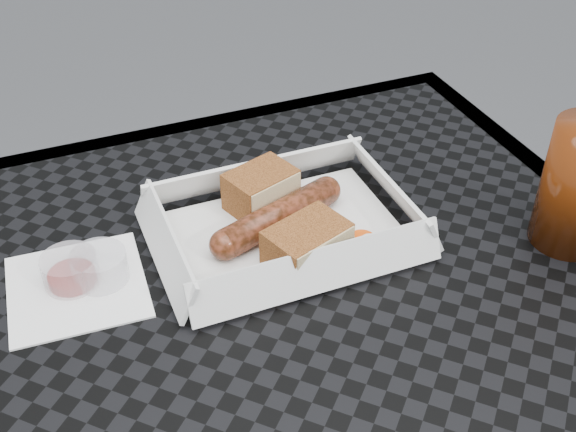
# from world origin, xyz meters

# --- Properties ---
(patio_table) EXTENTS (0.80, 0.80, 0.74)m
(patio_table) POSITION_xyz_m (0.00, 0.00, 0.67)
(patio_table) COLOR black
(patio_table) RESTS_ON ground
(food_tray) EXTENTS (0.22, 0.15, 0.00)m
(food_tray) POSITION_xyz_m (0.08, 0.15, 0.75)
(food_tray) COLOR white
(food_tray) RESTS_ON patio_table
(bratwurst) EXTENTS (0.15, 0.07, 0.03)m
(bratwurst) POSITION_xyz_m (0.08, 0.16, 0.76)
(bratwurst) COLOR maroon
(bratwurst) RESTS_ON food_tray
(bread_near) EXTENTS (0.08, 0.07, 0.04)m
(bread_near) POSITION_xyz_m (0.07, 0.20, 0.77)
(bread_near) COLOR brown
(bread_near) RESTS_ON food_tray
(bread_far) EXTENTS (0.09, 0.07, 0.04)m
(bread_far) POSITION_xyz_m (0.08, 0.10, 0.77)
(bread_far) COLOR brown
(bread_far) RESTS_ON food_tray
(veg_garnish) EXTENTS (0.03, 0.03, 0.00)m
(veg_garnish) POSITION_xyz_m (0.14, 0.10, 0.75)
(veg_garnish) COLOR #FF510B
(veg_garnish) RESTS_ON food_tray
(napkin) EXTENTS (0.13, 0.13, 0.00)m
(napkin) POSITION_xyz_m (-0.12, 0.15, 0.75)
(napkin) COLOR white
(napkin) RESTS_ON patio_table
(condiment_cup_sauce) EXTENTS (0.05, 0.05, 0.03)m
(condiment_cup_sauce) POSITION_xyz_m (-0.12, 0.16, 0.76)
(condiment_cup_sauce) COLOR maroon
(condiment_cup_sauce) RESTS_ON patio_table
(condiment_cup_empty) EXTENTS (0.05, 0.05, 0.03)m
(condiment_cup_empty) POSITION_xyz_m (-0.10, 0.15, 0.76)
(condiment_cup_empty) COLOR silver
(condiment_cup_empty) RESTS_ON patio_table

